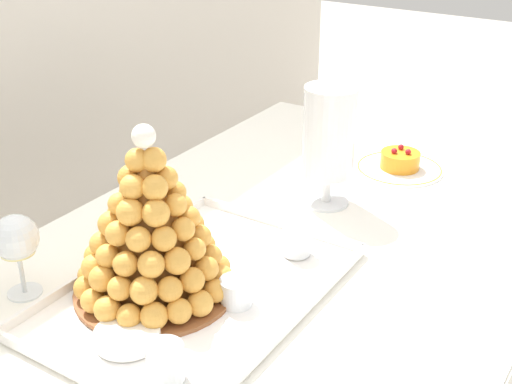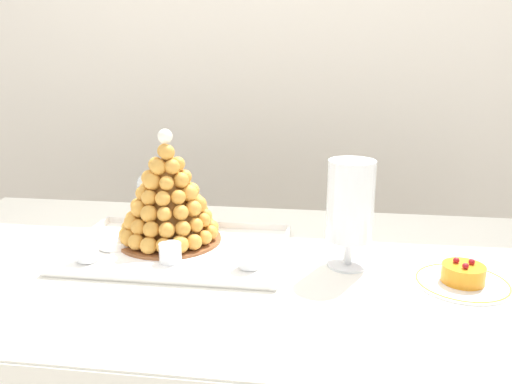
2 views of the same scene
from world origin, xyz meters
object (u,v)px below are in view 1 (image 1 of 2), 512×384
Objects in this scene: serving_tray at (198,291)px; croquembouche at (151,232)px; macaron_goblet at (329,135)px; wine_glass at (16,240)px; dessert_cup_left at (165,364)px; creme_brulee_ramekin at (127,335)px; dessert_cup_centre at (296,241)px; dessert_cup_mid_left at (236,293)px; fruit_tart_plate at (400,164)px.

serving_tray is 1.82× the size of croquembouche.
croquembouche is 0.48m from macaron_goblet.
dessert_cup_left is at bearing -96.90° from wine_glass.
wine_glass is (0.01, 0.25, 0.09)m from creme_brulee_ramekin.
serving_tray is 0.17m from creme_brulee_ramekin.
croquembouche is at bearing 149.57° from dessert_cup_centre.
macaron_goblet reaches higher than creme_brulee_ramekin.
croquembouche reaches higher than dessert_cup_mid_left.
croquembouche is 5.51× the size of dessert_cup_centre.
dessert_cup_mid_left is 0.26× the size of fruit_tart_plate.
dessert_cup_mid_left is 0.21× the size of macaron_goblet.
serving_tray is at bearing 157.50° from dessert_cup_centre.
dessert_cup_mid_left is 0.99× the size of dessert_cup_centre.
dessert_cup_centre is 0.21× the size of macaron_goblet.
serving_tray is 0.69m from fruit_tart_plate.
dessert_cup_left is 1.03× the size of dessert_cup_centre.
wine_glass is (-0.85, 0.35, 0.09)m from fruit_tart_plate.
wine_glass is (0.04, 0.35, 0.07)m from dessert_cup_left.
dessert_cup_left is 0.22× the size of macaron_goblet.
dessert_cup_left is at bearing -174.81° from dessert_cup_mid_left.
fruit_tart_plate is (0.49, -0.01, -0.02)m from dessert_cup_centre.
creme_brulee_ramekin is 0.49× the size of fruit_tart_plate.
serving_tray is 9.74× the size of dessert_cup_left.
serving_tray is at bearing 92.08° from dessert_cup_mid_left.
serving_tray is 0.32m from wine_glass.
wine_glass reaches higher than fruit_tart_plate.
macaron_goblet is (0.43, -0.03, 0.15)m from serving_tray.
wine_glass is at bearing 116.17° from dessert_cup_mid_left.
croquembouche is 0.75m from fruit_tart_plate.
serving_tray is 10.00× the size of dessert_cup_centre.
dessert_cup_left is 1.03× the size of dessert_cup_mid_left.
croquembouche is at bearing -58.67° from wine_glass.
dessert_cup_centre is (0.20, -0.08, 0.03)m from serving_tray.
creme_brulee_ramekin is 0.39× the size of macaron_goblet.
serving_tray is at bearing 172.18° from fruit_tart_plate.
serving_tray is at bearing 176.55° from macaron_goblet.
creme_brulee_ramekin is 0.62m from macaron_goblet.
croquembouche is 0.30m from dessert_cup_centre.
dessert_cup_left is (-0.20, -0.10, 0.03)m from serving_tray.
dessert_cup_mid_left is 0.20m from dessert_cup_centre.
dessert_cup_centre is at bearing 2.09° from dessert_cup_left.
dessert_cup_left is 0.56× the size of creme_brulee_ramekin.
dessert_cup_mid_left is 0.19m from creme_brulee_ramekin.
croquembouche is at bearing 22.50° from creme_brulee_ramekin.
croquembouche reaches higher than serving_tray.
dessert_cup_left is 0.27× the size of fruit_tart_plate.
dessert_cup_centre is at bearing -30.43° from croquembouche.
wine_glass is (-0.16, 0.33, 0.08)m from dessert_cup_mid_left.
fruit_tart_plate is 1.38× the size of wine_glass.
serving_tray is 10.05× the size of dessert_cup_mid_left.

